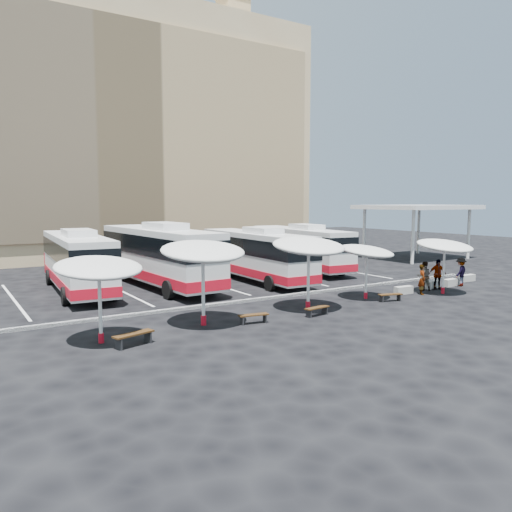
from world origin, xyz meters
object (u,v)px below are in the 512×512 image
sunshade_0 (99,268)px  wood_bench_1 (253,316)px  sunshade_2 (309,246)px  sunshade_4 (445,246)px  bus_3 (300,247)px  passenger_2 (437,274)px  bus_0 (77,260)px  conc_bench_0 (404,290)px  wood_bench_2 (317,309)px  sunshade_1 (203,252)px  passenger_3 (461,272)px  wood_bench_3 (390,296)px  bus_1 (158,254)px  passenger_1 (425,276)px  passenger_0 (422,279)px  wood_bench_0 (134,336)px  conc_bench_3 (467,278)px  conc_bench_1 (432,285)px  sunshade_3 (367,251)px  bus_2 (255,253)px  conc_bench_2 (451,282)px

sunshade_0 → wood_bench_1: (6.71, -0.57, -2.64)m
sunshade_2 → sunshade_4: size_ratio=1.23×
sunshade_4 → bus_3: bearing=94.7°
passenger_2 → bus_0: bearing=179.7°
conc_bench_0 → wood_bench_2: bearing=-168.1°
sunshade_1 → passenger_3: (18.88, 0.31, -2.38)m
wood_bench_3 → conc_bench_0: 2.67m
sunshade_4 → wood_bench_3: sunshade_4 is taller
bus_0 → bus_1: bearing=-5.9°
sunshade_1 → passenger_2: size_ratio=2.20×
bus_0 → passenger_1: bus_0 is taller
sunshade_2 → passenger_0: sunshade_2 is taller
sunshade_2 → wood_bench_0: sunshade_2 is taller
bus_1 → sunshade_2: bus_1 is taller
wood_bench_1 → conc_bench_3: size_ratio=1.18×
passenger_1 → sunshade_0: bearing=26.6°
wood_bench_1 → sunshade_2: bearing=13.9°
wood_bench_0 → conc_bench_1: size_ratio=1.35×
sunshade_2 → sunshade_3: sunshade_2 is taller
wood_bench_2 → conc_bench_3: (15.62, 2.60, -0.10)m
bus_2 → passenger_1: size_ratio=6.60×
wood_bench_3 → passenger_1: passenger_1 is taller
sunshade_2 → bus_1: bearing=109.2°
bus_3 → passenger_0: bearing=-85.7°
sunshade_2 → wood_bench_2: 3.26m
wood_bench_1 → wood_bench_2: (3.43, -0.34, -0.00)m
bus_2 → wood_bench_1: (-6.67, -10.36, -1.61)m
sunshade_2 → conc_bench_0: bearing=3.1°
sunshade_3 → conc_bench_3: 10.82m
sunshade_1 → passenger_1: bearing=1.7°
wood_bench_2 → passenger_2: bearing=8.4°
bus_2 → conc_bench_3: size_ratio=9.81×
sunshade_0 → conc_bench_3: size_ratio=3.02×
wood_bench_0 → passenger_2: (20.30, 1.84, 0.57)m
bus_0 → sunshade_0: bearing=-94.8°
passenger_1 → passenger_2: size_ratio=0.95×
wood_bench_0 → conc_bench_3: (24.82, 2.80, -0.16)m
bus_3 → sunshade_4: bearing=-79.8°
conc_bench_3 → sunshade_0: bearing=-176.2°
passenger_3 → sunshade_1: bearing=-14.4°
bus_1 → sunshade_0: (-6.83, -11.26, 0.82)m
sunshade_0 → sunshade_2: sunshade_2 is taller
bus_0 → conc_bench_3: bearing=-19.6°
wood_bench_1 → conc_bench_0: (11.53, 1.38, -0.10)m
conc_bench_3 → passenger_1: bearing=-171.4°
conc_bench_1 → passenger_1: passenger_1 is taller
wood_bench_0 → passenger_0: 18.12m
wood_bench_2 → sunshade_0: bearing=174.9°
sunshade_0 → sunshade_1: bearing=4.9°
bus_1 → conc_bench_2: bearing=-34.9°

